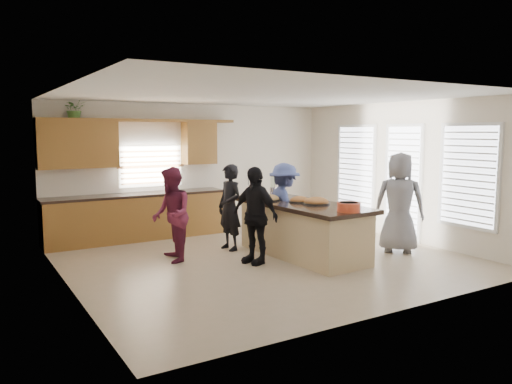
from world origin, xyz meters
TOP-DOWN VIEW (x-y plane):
  - floor at (0.00, 0.00)m, footprint 6.50×6.50m
  - room_shell at (0.00, 0.00)m, footprint 6.52×6.02m
  - back_cabinetry at (-1.47, 2.73)m, footprint 4.08×0.66m
  - right_wall_glazing at (3.22, -0.13)m, footprint 0.06×4.00m
  - island at (0.68, -0.15)m, footprint 1.27×2.75m
  - platter_front at (0.80, -0.37)m, footprint 0.48×0.48m
  - platter_mid at (0.70, -0.01)m, footprint 0.38×0.38m
  - platter_back at (0.35, 0.45)m, footprint 0.41×0.41m
  - salad_bowl at (0.72, -1.29)m, footprint 0.37×0.37m
  - clear_cup at (0.91, -0.92)m, footprint 0.09×0.09m
  - plate_stack at (0.48, 0.92)m, footprint 0.19×0.19m
  - flower_vase at (0.76, 0.95)m, footprint 0.14×0.14m
  - potted_plant at (-2.53, 2.82)m, footprint 0.50×0.47m
  - woman_left_back at (-0.20, 0.94)m, footprint 0.46×0.63m
  - woman_left_mid at (-1.46, 0.68)m, footprint 0.75×0.89m
  - woman_left_front at (-0.30, -0.12)m, footprint 0.65×1.03m
  - woman_right_back at (0.69, 0.46)m, footprint 0.77×1.14m
  - woman_right_front at (2.37, -0.81)m, footprint 1.04×1.05m

SIDE VIEW (x-z plane):
  - floor at x=0.00m, z-range 0.00..0.00m
  - island at x=0.68m, z-range -0.02..0.93m
  - woman_left_back at x=-0.20m, z-range 0.00..1.60m
  - woman_left_mid at x=-1.46m, z-range 0.00..1.61m
  - woman_right_back at x=0.69m, z-range 0.00..1.62m
  - woman_left_front at x=-0.30m, z-range 0.00..1.63m
  - back_cabinetry at x=-1.47m, z-range -0.32..2.14m
  - woman_right_front at x=2.37m, z-range 0.00..1.83m
  - platter_mid at x=0.70m, z-range 0.90..1.05m
  - platter_back at x=0.35m, z-range 0.89..1.06m
  - platter_front at x=0.80m, z-range 0.88..1.07m
  - plate_stack at x=0.48m, z-range 0.95..1.01m
  - clear_cup at x=0.91m, z-range 0.95..1.06m
  - salad_bowl at x=0.72m, z-range 0.96..1.11m
  - flower_vase at x=0.76m, z-range 0.96..1.40m
  - right_wall_glazing at x=3.22m, z-range 0.22..2.47m
  - room_shell at x=0.00m, z-range 0.50..3.31m
  - potted_plant at x=-2.53m, z-range 2.40..2.86m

